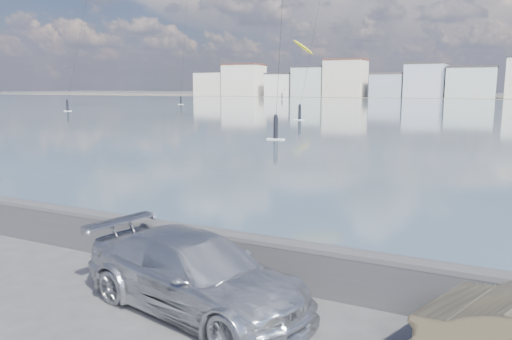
{
  "coord_description": "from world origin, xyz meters",
  "views": [
    {
      "loc": [
        6.21,
        -6.34,
        4.15
      ],
      "look_at": [
        1.0,
        4.0,
        2.2
      ],
      "focal_mm": 35.0,
      "sensor_mm": 36.0,
      "label": 1
    }
  ],
  "objects": [
    {
      "name": "ground",
      "position": [
        0.0,
        0.0,
        0.0
      ],
      "size": [
        700.0,
        700.0,
        0.0
      ],
      "primitive_type": "plane",
      "color": "#333335",
      "rests_on": "ground"
    },
    {
      "name": "bay_water",
      "position": [
        0.0,
        91.5,
        0.01
      ],
      "size": [
        500.0,
        177.0,
        0.0
      ],
      "primitive_type": "cube",
      "color": "#3C515B",
      "rests_on": "ground"
    },
    {
      "name": "far_shore_strip",
      "position": [
        0.0,
        200.0,
        0.01
      ],
      "size": [
        500.0,
        60.0,
        0.0
      ],
      "primitive_type": "cube",
      "color": "#4C473D",
      "rests_on": "ground"
    },
    {
      "name": "seawall",
      "position": [
        0.0,
        2.7,
        0.58
      ],
      "size": [
        400.0,
        0.36,
        1.08
      ],
      "color": "#28282B",
      "rests_on": "ground"
    },
    {
      "name": "far_buildings",
      "position": [
        1.31,
        186.0,
        6.03
      ],
      "size": [
        240.79,
        13.26,
        14.6
      ],
      "color": "beige",
      "rests_on": "ground"
    },
    {
      "name": "car_silver",
      "position": [
        1.23,
        1.04,
        0.71
      ],
      "size": [
        5.2,
        2.99,
        1.42
      ],
      "primitive_type": "imported",
      "rotation": [
        0.0,
        0.0,
        1.35
      ],
      "color": "silver",
      "rests_on": "ground"
    },
    {
      "name": "kitesurfer_1",
      "position": [
        -57.95,
        156.59,
        17.04
      ],
      "size": [
        7.11,
        19.04,
        19.96
      ],
      "color": "yellow",
      "rests_on": "ground"
    }
  ]
}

